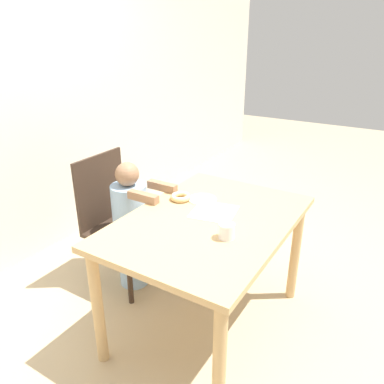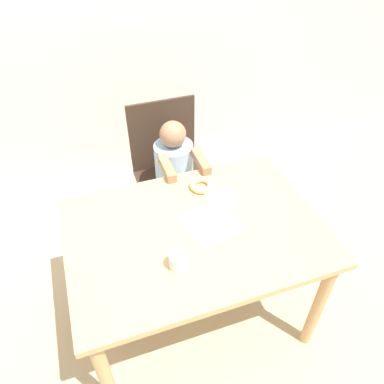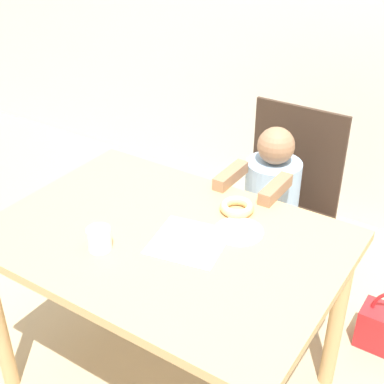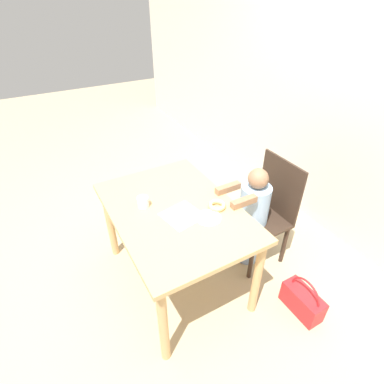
# 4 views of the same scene
# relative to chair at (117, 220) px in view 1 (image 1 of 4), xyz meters

# --- Properties ---
(ground_plane) EXTENTS (12.00, 12.00, 0.00)m
(ground_plane) POSITION_rel_chair_xyz_m (-0.10, -0.78, -0.47)
(ground_plane) COLOR tan
(wall_back) EXTENTS (8.00, 0.05, 2.50)m
(wall_back) POSITION_rel_chair_xyz_m (-0.10, 0.82, 0.78)
(wall_back) COLOR silver
(wall_back) RESTS_ON ground_plane
(dining_table) EXTENTS (1.19, 0.83, 0.73)m
(dining_table) POSITION_rel_chair_xyz_m (-0.10, -0.78, 0.17)
(dining_table) COLOR tan
(dining_table) RESTS_ON ground_plane
(chair) EXTENTS (0.44, 0.42, 0.92)m
(chair) POSITION_rel_chair_xyz_m (0.00, 0.00, 0.00)
(chair) COLOR #38281E
(chair) RESTS_ON ground_plane
(child_figure) EXTENTS (0.25, 0.42, 0.91)m
(child_figure) POSITION_rel_chair_xyz_m (0.00, -0.13, -0.01)
(child_figure) COLOR #99BCE0
(child_figure) RESTS_ON ground_plane
(donut) EXTENTS (0.12, 0.12, 0.04)m
(donut) POSITION_rel_chair_xyz_m (0.03, -0.51, 0.28)
(donut) COLOR #DBB270
(donut) RESTS_ON dining_table
(napkin) EXTENTS (0.28, 0.28, 0.00)m
(napkin) POSITION_rel_chair_xyz_m (-0.01, -0.77, 0.27)
(napkin) COLOR white
(napkin) RESTS_ON dining_table
(handbag) EXTENTS (0.32, 0.14, 0.32)m
(handbag) POSITION_rel_chair_xyz_m (0.62, -0.11, -0.36)
(handbag) COLOR red
(handbag) RESTS_ON ground_plane
(cup) EXTENTS (0.08, 0.08, 0.08)m
(cup) POSITION_rel_chair_xyz_m (-0.23, -0.96, 0.30)
(cup) COLOR white
(cup) RESTS_ON dining_table
(plate) EXTENTS (0.17, 0.17, 0.01)m
(plate) POSITION_rel_chair_xyz_m (0.10, -0.62, 0.27)
(plate) COLOR white
(plate) RESTS_ON dining_table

